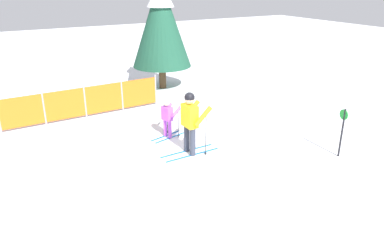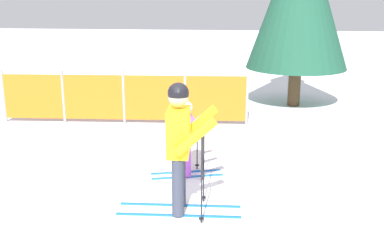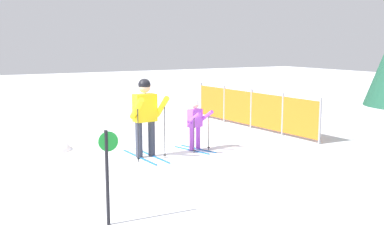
{
  "view_description": "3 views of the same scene",
  "coord_description": "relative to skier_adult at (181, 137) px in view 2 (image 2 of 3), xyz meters",
  "views": [
    {
      "loc": [
        -4.45,
        -8.11,
        4.57
      ],
      "look_at": [
        0.36,
        0.49,
        0.7
      ],
      "focal_mm": 35.0,
      "sensor_mm": 36.0,
      "label": 1
    },
    {
      "loc": [
        0.84,
        -5.77,
        2.88
      ],
      "look_at": [
        0.16,
        0.98,
        0.99
      ],
      "focal_mm": 45.0,
      "sensor_mm": 36.0,
      "label": 2
    },
    {
      "loc": [
        9.73,
        -4.22,
        2.55
      ],
      "look_at": [
        0.42,
        1.12,
        0.73
      ],
      "focal_mm": 45.0,
      "sensor_mm": 36.0,
      "label": 3
    }
  ],
  "objects": [
    {
      "name": "skier_child",
      "position": [
        -0.05,
        1.32,
        -0.33
      ],
      "size": [
        1.17,
        0.62,
        1.22
      ],
      "rotation": [
        0.0,
        0.0,
        0.27
      ],
      "color": "#1966B2",
      "rests_on": "ground_plane"
    },
    {
      "name": "safety_fence",
      "position": [
        -1.79,
        4.25,
        -0.46
      ],
      "size": [
        5.46,
        0.31,
        1.18
      ],
      "rotation": [
        0.0,
        0.0,
        0.05
      ],
      "color": "gray",
      "rests_on": "ground_plane"
    },
    {
      "name": "ground_plane",
      "position": [
        -0.1,
        -0.11,
        -1.05
      ],
      "size": [
        60.0,
        60.0,
        0.0
      ],
      "primitive_type": "plane",
      "color": "white"
    },
    {
      "name": "skier_adult",
      "position": [
        0.0,
        0.0,
        0.0
      ],
      "size": [
        1.67,
        0.75,
        1.76
      ],
      "rotation": [
        0.0,
        0.0,
        0.04
      ],
      "color": "#1966B2",
      "rests_on": "ground_plane"
    }
  ]
}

